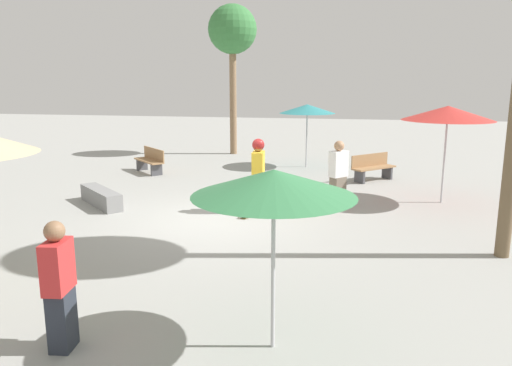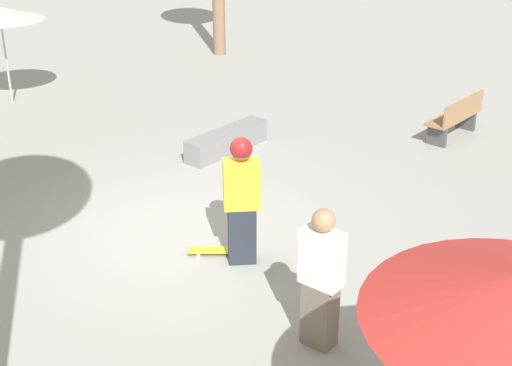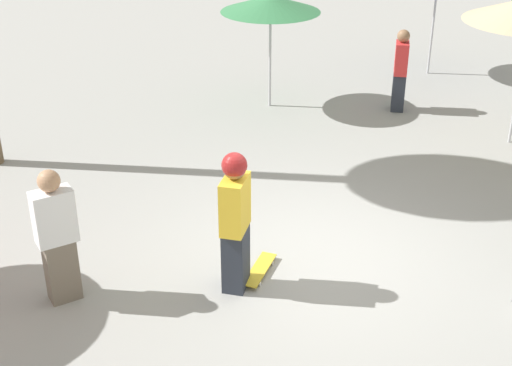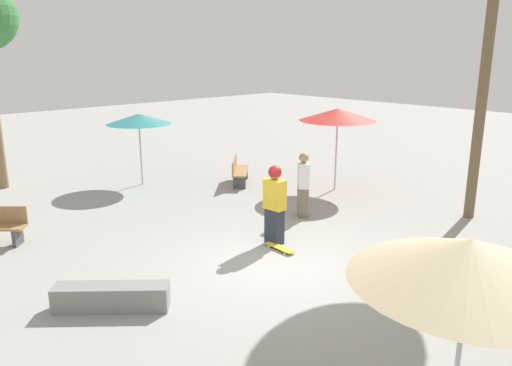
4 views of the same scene
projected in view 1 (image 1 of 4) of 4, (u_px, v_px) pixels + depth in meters
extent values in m
plane|color=#9E9E99|center=(217.00, 220.00, 11.66)|extent=(60.00, 60.00, 0.00)
cube|color=#282D38|center=(258.00, 195.00, 12.27)|extent=(0.29, 0.39, 0.82)
cube|color=yellow|center=(258.00, 165.00, 12.12)|extent=(0.30, 0.50, 0.68)
sphere|color=#8C6647|center=(258.00, 146.00, 12.02)|extent=(0.27, 0.27, 0.27)
sphere|color=maroon|center=(258.00, 145.00, 12.01)|extent=(0.30, 0.30, 0.30)
cube|color=gold|center=(248.00, 212.00, 12.04)|extent=(0.24, 0.81, 0.02)
cylinder|color=silver|center=(248.00, 217.00, 11.79)|extent=(0.03, 0.06, 0.05)
cylinder|color=silver|center=(241.00, 216.00, 11.83)|extent=(0.03, 0.06, 0.05)
cylinder|color=silver|center=(253.00, 211.00, 12.26)|extent=(0.03, 0.06, 0.05)
cylinder|color=silver|center=(247.00, 211.00, 12.30)|extent=(0.03, 0.06, 0.05)
cube|color=gray|center=(101.00, 197.00, 12.91)|extent=(1.71, 1.60, 0.43)
cube|color=#47474C|center=(387.00, 173.00, 16.35)|extent=(0.33, 0.34, 0.40)
cube|color=#47474C|center=(360.00, 177.00, 15.68)|extent=(0.33, 0.34, 0.40)
cube|color=#9E754C|center=(374.00, 168.00, 15.97)|extent=(1.45, 1.43, 0.05)
cube|color=#9E754C|center=(370.00, 160.00, 16.08)|extent=(1.17, 1.15, 0.40)
cube|color=#47474C|center=(157.00, 170.00, 16.87)|extent=(0.33, 0.34, 0.40)
cube|color=#47474C|center=(142.00, 165.00, 17.86)|extent=(0.33, 0.34, 0.40)
cube|color=#9E754C|center=(149.00, 161.00, 17.32)|extent=(1.46, 1.42, 0.05)
cube|color=#9E754C|center=(154.00, 154.00, 17.39)|extent=(1.18, 1.13, 0.40)
cylinder|color=#B7B7BC|center=(273.00, 266.00, 5.94)|extent=(0.05, 0.05, 2.11)
cone|color=#387F4C|center=(274.00, 183.00, 5.73)|extent=(1.93, 1.93, 0.31)
cylinder|color=#B7B7BC|center=(444.00, 157.00, 13.02)|extent=(0.05, 0.05, 2.42)
cone|color=red|center=(448.00, 113.00, 12.79)|extent=(2.34, 2.34, 0.37)
cylinder|color=#B7B7BC|center=(307.00, 137.00, 18.35)|extent=(0.05, 0.05, 2.19)
cone|color=teal|center=(307.00, 109.00, 18.14)|extent=(2.04, 2.04, 0.32)
cylinder|color=#896B4C|center=(233.00, 97.00, 21.29)|extent=(0.29, 0.29, 4.92)
sphere|color=#387A3D|center=(232.00, 29.00, 20.72)|extent=(2.04, 2.04, 2.04)
cube|color=#726656|center=(338.00, 192.00, 12.71)|extent=(0.44, 0.44, 0.79)
cube|color=white|center=(339.00, 164.00, 12.56)|extent=(0.50, 0.52, 0.66)
sphere|color=tan|center=(339.00, 146.00, 12.47)|extent=(0.26, 0.26, 0.26)
cube|color=#282D38|center=(62.00, 320.00, 6.04)|extent=(0.29, 0.37, 0.75)
cube|color=red|center=(57.00, 266.00, 5.89)|extent=(0.30, 0.47, 0.62)
sphere|color=#8C6647|center=(54.00, 231.00, 5.80)|extent=(0.25, 0.25, 0.25)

